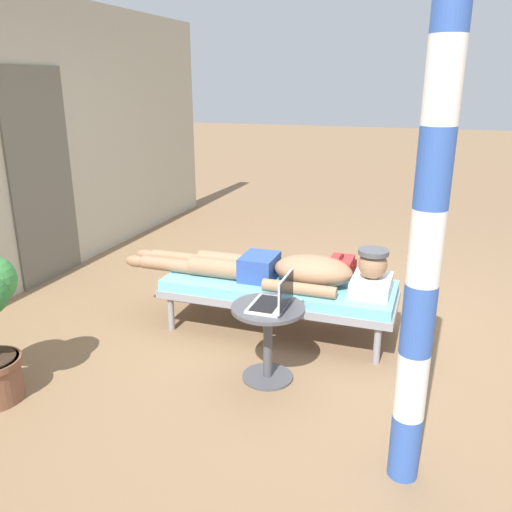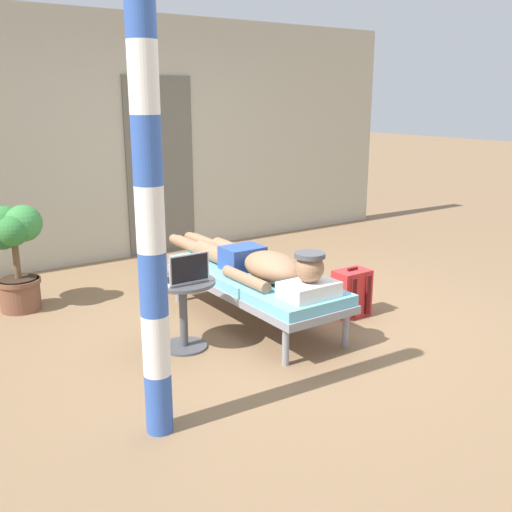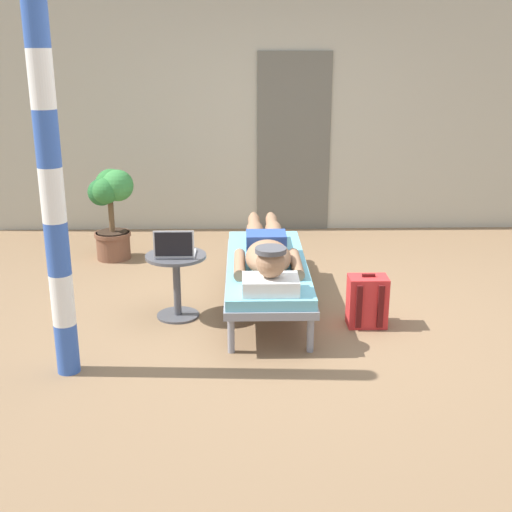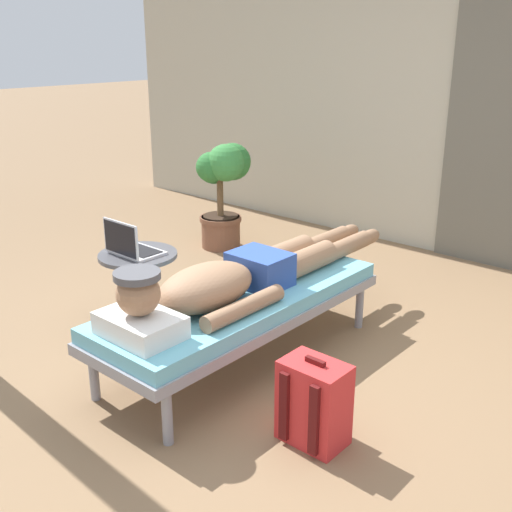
# 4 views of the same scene
# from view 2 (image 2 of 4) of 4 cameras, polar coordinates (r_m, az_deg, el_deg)

# --- Properties ---
(ground_plane) EXTENTS (40.00, 40.00, 0.00)m
(ground_plane) POSITION_cam_2_polar(r_m,az_deg,el_deg) (4.94, 2.96, -6.41)
(ground_plane) COLOR #846647
(house_wall_back) EXTENTS (7.60, 0.20, 2.70)m
(house_wall_back) POSITION_cam_2_polar(r_m,az_deg,el_deg) (6.95, -12.78, 10.97)
(house_wall_back) COLOR #B2AD99
(house_wall_back) RESTS_ON ground
(house_door_panel) EXTENTS (0.84, 0.03, 2.04)m
(house_door_panel) POSITION_cam_2_polar(r_m,az_deg,el_deg) (7.04, -9.22, 8.50)
(house_door_panel) COLOR #625F54
(house_door_panel) RESTS_ON ground
(lounge_chair) EXTENTS (0.66, 1.82, 0.42)m
(lounge_chair) POSITION_cam_2_polar(r_m,az_deg,el_deg) (4.84, -0.25, -2.51)
(lounge_chair) COLOR gray
(lounge_chair) RESTS_ON ground
(person_reclining) EXTENTS (0.53, 2.17, 0.33)m
(person_reclining) POSITION_cam_2_polar(r_m,az_deg,el_deg) (4.76, 0.01, -0.63)
(person_reclining) COLOR white
(person_reclining) RESTS_ON lounge_chair
(side_table) EXTENTS (0.48, 0.48, 0.52)m
(side_table) POSITION_cam_2_polar(r_m,az_deg,el_deg) (4.36, -7.05, -4.47)
(side_table) COLOR #4C4C51
(side_table) RESTS_ON ground
(laptop) EXTENTS (0.31, 0.24, 0.23)m
(laptop) POSITION_cam_2_polar(r_m,az_deg,el_deg) (4.25, -6.83, -1.79)
(laptop) COLOR silver
(laptop) RESTS_ON side_table
(backpack) EXTENTS (0.30, 0.26, 0.42)m
(backpack) POSITION_cam_2_polar(r_m,az_deg,el_deg) (5.09, 9.15, -3.57)
(backpack) COLOR red
(backpack) RESTS_ON ground
(potted_plant) EXTENTS (0.47, 0.55, 0.92)m
(potted_plant) POSITION_cam_2_polar(r_m,az_deg,el_deg) (5.48, -22.32, 0.98)
(potted_plant) COLOR brown
(potted_plant) RESTS_ON ground
(porch_post) EXTENTS (0.15, 0.15, 2.42)m
(porch_post) POSITION_cam_2_polar(r_m,az_deg,el_deg) (3.06, -10.17, 3.52)
(porch_post) COLOR #3359B2
(porch_post) RESTS_ON ground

